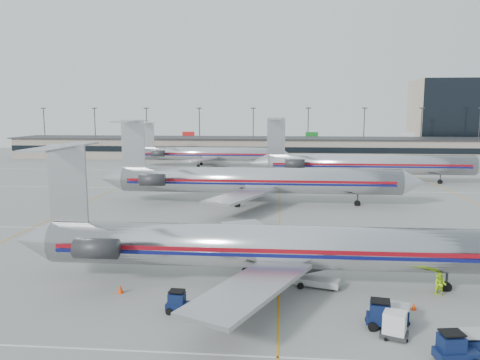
# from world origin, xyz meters

# --- Properties ---
(ground) EXTENTS (260.00, 260.00, 0.00)m
(ground) POSITION_xyz_m (0.00, 0.00, 0.00)
(ground) COLOR gray
(ground) RESTS_ON ground
(apron_markings) EXTENTS (160.00, 0.15, 0.02)m
(apron_markings) POSITION_xyz_m (0.00, 10.00, 0.01)
(apron_markings) COLOR silver
(apron_markings) RESTS_ON ground
(terminal) EXTENTS (162.00, 17.00, 6.25)m
(terminal) POSITION_xyz_m (0.00, 97.97, 3.16)
(terminal) COLOR gray
(terminal) RESTS_ON ground
(light_mast_row) EXTENTS (163.60, 0.40, 15.28)m
(light_mast_row) POSITION_xyz_m (0.00, 112.00, 8.58)
(light_mast_row) COLOR #38383D
(light_mast_row) RESTS_ON ground
(distant_building) EXTENTS (30.00, 20.00, 25.00)m
(distant_building) POSITION_xyz_m (62.00, 128.00, 12.50)
(distant_building) COLOR tan
(distant_building) RESTS_ON ground
(jet_foreground) EXTENTS (43.95, 25.88, 11.50)m
(jet_foreground) POSITION_xyz_m (-0.89, -6.78, 3.34)
(jet_foreground) COLOR silver
(jet_foreground) RESTS_ON ground
(jet_second_row) EXTENTS (49.21, 28.98, 12.88)m
(jet_second_row) POSITION_xyz_m (-4.12, 26.86, 3.74)
(jet_second_row) COLOR silver
(jet_second_row) RESTS_ON ground
(jet_third_row) EXTENTS (47.24, 29.06, 12.92)m
(jet_third_row) POSITION_xyz_m (16.57, 50.28, 3.75)
(jet_third_row) COLOR silver
(jet_third_row) RESTS_ON ground
(jet_back_row) EXTENTS (41.48, 25.51, 11.34)m
(jet_back_row) POSITION_xyz_m (-18.78, 75.29, 3.29)
(jet_back_row) COLOR silver
(jet_back_row) RESTS_ON ground
(tug_left) EXTENTS (2.08, 1.16, 1.63)m
(tug_left) POSITION_xyz_m (-6.96, -12.51, 0.74)
(tug_left) COLOR #0A153A
(tug_left) RESTS_ON ground
(tug_center) EXTENTS (2.53, 1.58, 1.91)m
(tug_center) POSITION_xyz_m (6.78, -13.71, 0.87)
(tug_center) COLOR #0A153A
(tug_center) RESTS_ON ground
(tug_right) EXTENTS (2.50, 1.54, 1.90)m
(tug_right) POSITION_xyz_m (9.83, -17.86, 0.87)
(tug_right) COLOR #0A153A
(tug_right) RESTS_ON ground
(cart_inner) EXTENTS (2.48, 2.03, 1.22)m
(cart_inner) POSITION_xyz_m (7.67, -12.69, 0.65)
(cart_inner) COLOR #0A153A
(cart_inner) RESTS_ON ground
(cart_outer) EXTENTS (2.34, 1.74, 1.23)m
(cart_outer) POSITION_xyz_m (11.55, -16.45, 0.66)
(cart_outer) COLOR #0A153A
(cart_outer) RESTS_ON ground
(uld_container) EXTENTS (1.97, 1.82, 1.68)m
(uld_container) POSITION_xyz_m (7.26, -14.97, 0.85)
(uld_container) COLOR #2D2D30
(uld_container) RESTS_ON ground
(belt_loader) EXTENTS (4.43, 2.30, 2.27)m
(belt_loader) POSITION_xyz_m (3.14, -6.77, 0.61)
(belt_loader) COLOR #9E9E9E
(belt_loader) RESTS_ON ground
(ramp_worker_near) EXTENTS (0.67, 0.68, 1.58)m
(ramp_worker_near) POSITION_xyz_m (12.29, -7.45, 0.79)
(ramp_worker_near) COLOR #96D213
(ramp_worker_near) RESTS_ON ground
(ramp_worker_far) EXTENTS (1.12, 1.08, 1.82)m
(ramp_worker_far) POSITION_xyz_m (12.36, -7.78, 0.91)
(ramp_worker_far) COLOR #A8DE14
(ramp_worker_far) RESTS_ON ground
(cone_right) EXTENTS (0.44, 0.44, 0.54)m
(cone_right) POSITION_xyz_m (9.64, -10.62, 0.27)
(cone_right) COLOR #E03907
(cone_right) RESTS_ON ground
(cone_left) EXTENTS (0.64, 0.64, 0.67)m
(cone_left) POSITION_xyz_m (-12.30, -9.37, 0.34)
(cone_left) COLOR #E03907
(cone_left) RESTS_ON ground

